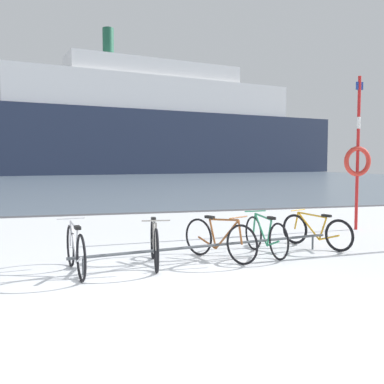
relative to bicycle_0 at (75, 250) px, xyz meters
name	(u,v)px	position (x,y,z in m)	size (l,w,h in m)	color
ground	(80,175)	(1.12, 51.78, -0.42)	(80.00, 132.00, 0.08)	white
bike_rack	(212,246)	(2.39, 0.29, -0.11)	(5.06, 0.96, 0.31)	#4C5156
bicycle_0	(75,250)	(0.00, 0.00, 0.00)	(0.46, 1.74, 0.85)	black
bicycle_1	(154,243)	(1.31, 0.20, 0.00)	(0.46, 1.75, 0.85)	black
bicycle_2	(219,239)	(2.53, 0.32, -0.01)	(0.87, 1.59, 0.83)	black
bicycle_3	(265,236)	(3.52, 0.51, -0.02)	(0.46, 1.67, 0.81)	black
bicycle_4	(316,231)	(4.83, 0.87, -0.04)	(0.77, 1.60, 0.76)	black
rescue_post	(358,158)	(7.15, 2.74, 1.50)	(0.79, 0.12, 3.97)	red
ferry_ship	(162,128)	(13.40, 58.63, 6.48)	(58.13, 19.95, 20.48)	#232D47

